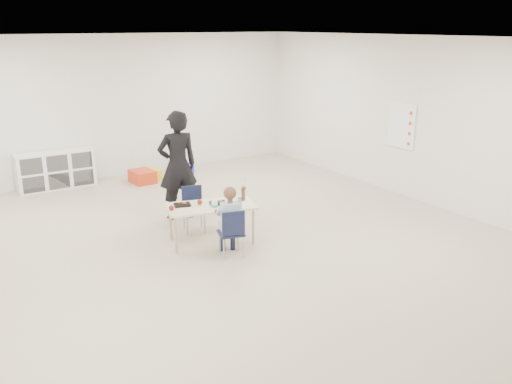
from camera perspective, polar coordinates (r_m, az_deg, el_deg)
room at (r=7.05m, az=-3.73°, el=4.34°), size 9.00×9.02×2.80m
table at (r=7.67m, az=-4.72°, el=-3.33°), size 1.33×0.90×0.55m
chair_near at (r=7.21m, az=-2.66°, el=-4.24°), size 0.39×0.38×0.66m
chair_far at (r=8.11m, az=-6.56°, el=-1.84°), size 0.39×0.38×0.66m
child at (r=7.14m, az=-2.68°, el=-2.81°), size 0.55×0.55×1.05m
lunch_tray_near at (r=7.62m, az=-4.04°, el=-1.15°), size 0.25×0.21×0.03m
lunch_tray_far at (r=7.59m, az=-7.77°, el=-1.34°), size 0.25×0.21×0.03m
milk_carton at (r=7.46m, az=-4.38°, el=-1.27°), size 0.09×0.09×0.10m
bread_roll at (r=7.54m, az=-2.81°, el=-1.17°), size 0.09×0.09×0.07m
apple_near at (r=7.61m, az=-5.94°, el=-1.07°), size 0.07×0.07×0.07m
apple_far at (r=7.42m, az=-8.90°, el=-1.66°), size 0.07×0.07×0.07m
cubby_shelf at (r=10.84m, az=-20.33°, el=2.19°), size 1.40×0.40×0.70m
rules_poster at (r=9.99m, az=15.09°, el=6.76°), size 0.02×0.60×0.80m
adult at (r=8.54m, az=-8.26°, el=2.78°), size 0.66×0.46×1.72m
bin_red at (r=10.80m, az=-11.87°, el=1.61°), size 0.43×0.54×0.25m
bin_yellow at (r=11.04m, az=-10.99°, el=1.88°), size 0.34×0.42×0.20m
bin_blue at (r=11.36m, az=-7.79°, el=2.48°), size 0.39×0.46×0.20m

